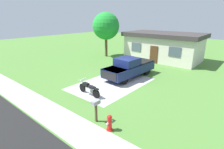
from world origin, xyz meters
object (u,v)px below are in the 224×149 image
at_px(pickup_truck, 130,67).
at_px(fire_hydrant, 109,123).
at_px(neighbor_house, 163,46).
at_px(mailbox, 96,105).
at_px(shade_tree, 106,26).
at_px(motorcycle, 89,89).

bearing_deg(pickup_truck, fire_hydrant, -62.41).
bearing_deg(pickup_truck, neighbor_house, 94.75).
xyz_separation_m(mailbox, shade_tree, (-10.58, 12.66, 3.20)).
relative_size(motorcycle, mailbox, 1.76).
relative_size(pickup_truck, mailbox, 4.54).
bearing_deg(neighbor_house, mailbox, -77.44).
height_order(fire_hydrant, neighbor_house, neighbor_house).
xyz_separation_m(fire_hydrant, neighbor_house, (-4.62, 16.09, 1.36)).
distance_m(pickup_truck, mailbox, 7.86).
bearing_deg(pickup_truck, mailbox, -68.83).
xyz_separation_m(fire_hydrant, mailbox, (-1.06, 0.13, 0.55)).
height_order(motorcycle, fire_hydrant, motorcycle).
bearing_deg(shade_tree, fire_hydrant, -47.69).
bearing_deg(fire_hydrant, shade_tree, 132.31).
bearing_deg(motorcycle, neighbor_house, 92.96).
xyz_separation_m(pickup_truck, mailbox, (2.84, -7.33, 0.03)).
distance_m(shade_tree, neighbor_house, 8.12).
distance_m(motorcycle, shade_tree, 13.60).
distance_m(mailbox, shade_tree, 16.81).
xyz_separation_m(motorcycle, fire_hydrant, (3.90, -2.23, -0.05)).
relative_size(pickup_truck, neighbor_house, 0.60).
relative_size(motorcycle, neighbor_house, 0.23).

